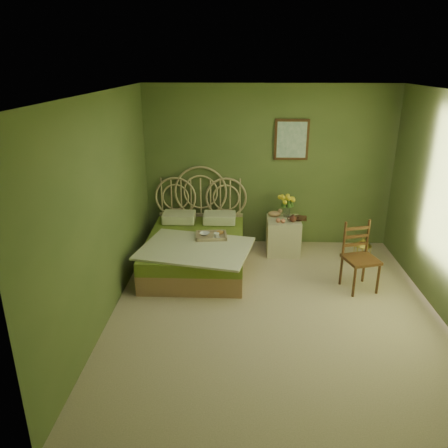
{
  "coord_description": "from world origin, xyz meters",
  "views": [
    {
      "loc": [
        -0.44,
        -4.7,
        2.9
      ],
      "look_at": [
        -0.67,
        1.0,
        0.77
      ],
      "focal_mm": 35.0,
      "sensor_mm": 36.0,
      "label": 1
    }
  ],
  "objects_px": {
    "bed": "(196,247)",
    "chair": "(360,252)",
    "birdcage": "(362,251)",
    "nightstand": "(284,231)"
  },
  "relations": [
    {
      "from": "chair",
      "to": "nightstand",
      "type": "bearing_deg",
      "value": 113.07
    },
    {
      "from": "chair",
      "to": "birdcage",
      "type": "relative_size",
      "value": 2.39
    },
    {
      "from": "bed",
      "to": "birdcage",
      "type": "distance_m",
      "value": 2.53
    },
    {
      "from": "nightstand",
      "to": "birdcage",
      "type": "relative_size",
      "value": 2.59
    },
    {
      "from": "bed",
      "to": "birdcage",
      "type": "xyz_separation_m",
      "value": [
        2.53,
        0.18,
        -0.1
      ]
    },
    {
      "from": "bed",
      "to": "chair",
      "type": "bearing_deg",
      "value": -14.44
    },
    {
      "from": "bed",
      "to": "nightstand",
      "type": "xyz_separation_m",
      "value": [
        1.35,
        0.53,
        0.07
      ]
    },
    {
      "from": "chair",
      "to": "birdcage",
      "type": "distance_m",
      "value": 0.87
    },
    {
      "from": "bed",
      "to": "chair",
      "type": "relative_size",
      "value": 2.29
    },
    {
      "from": "bed",
      "to": "nightstand",
      "type": "bearing_deg",
      "value": 21.39
    }
  ]
}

